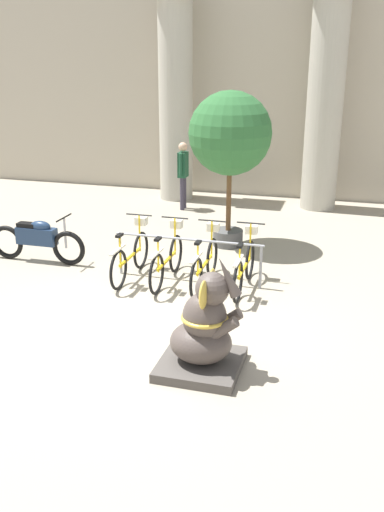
{
  "coord_description": "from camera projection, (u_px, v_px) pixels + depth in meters",
  "views": [
    {
      "loc": [
        2.69,
        -6.84,
        3.73
      ],
      "look_at": [
        0.59,
        0.49,
        1.0
      ],
      "focal_mm": 40.0,
      "sensor_mm": 36.0,
      "label": 1
    }
  ],
  "objects": [
    {
      "name": "bicycle_0",
      "position": [
        131.0,
        255.0,
        9.9
      ],
      "size": [
        0.48,
        1.72,
        1.03
      ],
      "color": "black",
      "rests_on": "ground_plane"
    },
    {
      "name": "bicycle_2",
      "position": [
        205.0,
        263.0,
        9.54
      ],
      "size": [
        0.48,
        1.72,
        1.03
      ],
      "color": "black",
      "rests_on": "ground_plane"
    },
    {
      "name": "potted_tree",
      "position": [
        230.0,
        137.0,
        10.96
      ],
      "size": [
        1.61,
        1.61,
        3.07
      ],
      "color": "#4C4C4C",
      "rests_on": "ground_plane"
    },
    {
      "name": "column_left",
      "position": [
        176.0,
        98.0,
        14.63
      ],
      "size": [
        1.09,
        1.09,
        5.16
      ],
      "color": "#ADA899",
      "rests_on": "ground_plane"
    },
    {
      "name": "building_facade",
      "position": [
        255.0,
        82.0,
        14.92
      ],
      "size": [
        20.0,
        0.2,
        6.0
      ],
      "color": "#B2A893",
      "rests_on": "ground_plane"
    },
    {
      "name": "bike_rack",
      "position": [
        188.0,
        249.0,
        9.69
      ],
      "size": [
        2.6,
        0.05,
        0.77
      ],
      "color": "gray",
      "rests_on": "ground_plane"
    },
    {
      "name": "column_right",
      "position": [
        325.0,
        101.0,
        13.66
      ],
      "size": [
        1.09,
        1.09,
        5.16
      ],
      "color": "#ADA899",
      "rests_on": "ground_plane"
    },
    {
      "name": "person_pedestrian",
      "position": [
        183.0,
        170.0,
        14.07
      ],
      "size": [
        0.22,
        0.47,
        1.67
      ],
      "color": "#383342",
      "rests_on": "ground_plane"
    },
    {
      "name": "elephant_statue",
      "position": [
        204.0,
        332.0,
        6.95
      ],
      "size": [
        1.0,
        1.0,
        1.53
      ],
      "color": "#4C4742",
      "rests_on": "ground_plane"
    },
    {
      "name": "ground_plane",
      "position": [
        143.0,
        329.0,
        8.15
      ],
      "size": [
        60.0,
        60.0,
        0.0
      ],
      "primitive_type": "plane",
      "color": "#9E937F"
    },
    {
      "name": "motorcycle",
      "position": [
        37.0,
        239.0,
        10.63
      ],
      "size": [
        1.94,
        0.55,
        0.92
      ],
      "color": "black",
      "rests_on": "ground_plane"
    },
    {
      "name": "bicycle_1",
      "position": [
        167.0,
        259.0,
        9.72
      ],
      "size": [
        0.48,
        1.72,
        1.03
      ],
      "color": "black",
      "rests_on": "ground_plane"
    },
    {
      "name": "bicycle_3",
      "position": [
        245.0,
        266.0,
        9.4
      ],
      "size": [
        0.48,
        1.72,
        1.03
      ],
      "color": "black",
      "rests_on": "ground_plane"
    }
  ]
}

